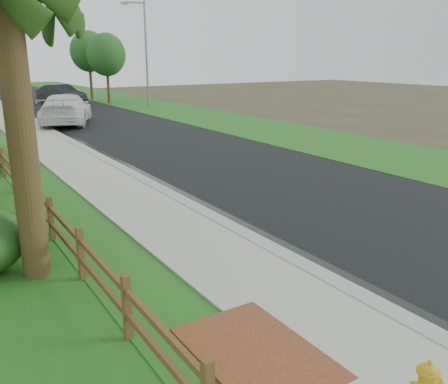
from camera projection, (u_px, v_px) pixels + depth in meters
ground at (320, 291)px, 8.83m from camera, size 120.00×120.00×0.00m
road at (68, 108)px, 39.59m from camera, size 8.00×90.00×0.02m
curb at (14, 111)px, 37.41m from camera, size 0.40×90.00×0.12m
wet_gutter at (18, 111)px, 37.60m from camera, size 0.50×90.00×0.00m
verge_far at (144, 104)px, 43.14m from camera, size 6.00×90.00×0.04m
brick_patch at (256, 354)px, 6.87m from camera, size 1.60×2.40×0.11m
ranch_fence at (39, 204)px, 12.00m from camera, size 0.12×16.92×1.10m
white_suv at (66, 109)px, 30.06m from camera, size 4.98×7.13×1.92m
dark_car_mid at (69, 101)px, 37.54m from camera, size 3.08×4.74×1.50m
dark_car_far at (61, 94)px, 42.67m from camera, size 3.59×5.62×1.75m
streetlight at (144, 49)px, 38.49m from camera, size 1.96×0.36×8.47m
tree_mid_right at (106, 55)px, 42.47m from camera, size 3.45×3.45×6.25m
tree_far_right at (89, 51)px, 46.51m from camera, size 3.61×3.61×6.66m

